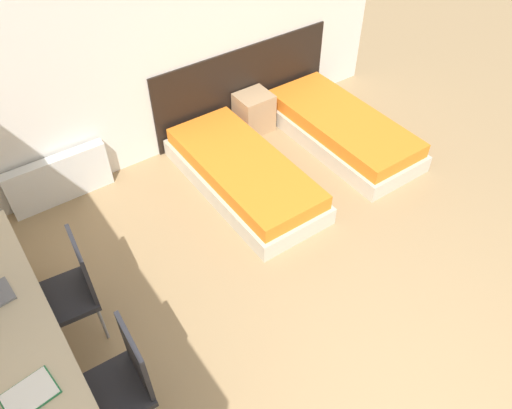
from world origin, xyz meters
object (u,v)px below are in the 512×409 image
at_px(nightstand, 254,112).
at_px(chair_near_notebook, 121,382).
at_px(bed_near_window, 244,174).
at_px(chair_near_laptop, 70,288).
at_px(bed_near_door, 342,129).

height_order(nightstand, chair_near_notebook, chair_near_notebook).
height_order(bed_near_window, chair_near_laptop, chair_near_laptop).
xyz_separation_m(nightstand, chair_near_laptop, (-2.68, -1.44, 0.28)).
bearing_deg(bed_near_window, chair_near_laptop, -161.85).
xyz_separation_m(chair_near_laptop, chair_near_notebook, (0.00, -0.90, 0.00)).
bearing_deg(bed_near_door, chair_near_notebook, -155.18).
bearing_deg(chair_near_notebook, bed_near_window, 40.50).
relative_size(bed_near_door, chair_near_notebook, 2.02).
bearing_deg(bed_near_door, bed_near_window, 180.00).
height_order(bed_near_window, bed_near_door, same).
xyz_separation_m(bed_near_window, chair_near_notebook, (-2.00, -1.56, 0.34)).
bearing_deg(chair_near_notebook, chair_near_laptop, 92.66).
bearing_deg(bed_near_window, bed_near_door, 0.00).
relative_size(bed_near_window, chair_near_laptop, 2.02).
height_order(bed_near_door, chair_near_notebook, chair_near_notebook).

